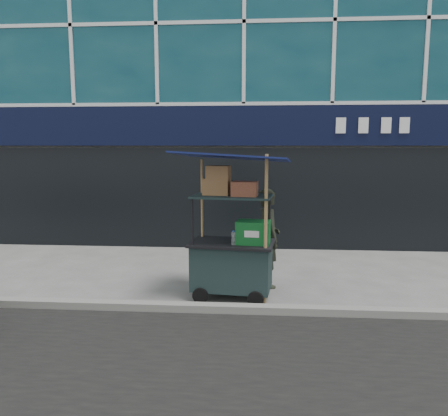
{
  "coord_description": "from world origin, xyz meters",
  "views": [
    {
      "loc": [
        0.3,
        -6.36,
        2.45
      ],
      "look_at": [
        -0.25,
        1.2,
        1.36
      ],
      "focal_mm": 35.0,
      "sensor_mm": 36.0,
      "label": 1
    }
  ],
  "objects": [
    {
      "name": "building",
      "position": [
        0.0,
        6.95,
        6.02
      ],
      "size": [
        16.0,
        6.2,
        12.0
      ],
      "color": "gray",
      "rests_on": "ground"
    },
    {
      "name": "curb",
      "position": [
        0.0,
        -0.2,
        0.06
      ],
      "size": [
        80.0,
        0.18,
        0.12
      ],
      "primitive_type": "cube",
      "color": "gray",
      "rests_on": "ground"
    },
    {
      "name": "vendor_man",
      "position": [
        0.52,
        1.11,
        0.86
      ],
      "size": [
        0.55,
        0.71,
        1.71
      ],
      "primitive_type": "imported",
      "rotation": [
        0.0,
        0.0,
        1.81
      ],
      "color": "#262A1E",
      "rests_on": "ground"
    },
    {
      "name": "vendor_cart",
      "position": [
        -0.05,
        0.46,
        0.83
      ],
      "size": [
        1.89,
        1.45,
        2.38
      ],
      "rotation": [
        0.0,
        0.0,
        -0.12
      ],
      "color": "#182729",
      "rests_on": "ground"
    },
    {
      "name": "ground",
      "position": [
        0.0,
        0.0,
        0.0
      ],
      "size": [
        80.0,
        80.0,
        0.0
      ],
      "primitive_type": "plane",
      "color": "#61605C",
      "rests_on": "ground"
    }
  ]
}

